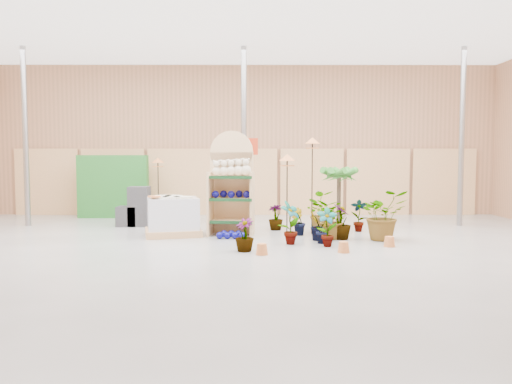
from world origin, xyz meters
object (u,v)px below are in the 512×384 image
pallet_stack (173,216)px  bird_table_front (287,160)px  potted_plant_2 (333,220)px  display_shelf (231,187)px

pallet_stack → bird_table_front: bearing=-29.6°
potted_plant_2 → bird_table_front: bearing=-169.0°
pallet_stack → potted_plant_2: bearing=-22.2°
pallet_stack → potted_plant_2: 3.51m
display_shelf → potted_plant_2: 2.39m
display_shelf → potted_plant_2: (2.18, -0.72, -0.65)m
display_shelf → pallet_stack: display_shelf is taller
display_shelf → pallet_stack: size_ratio=1.68×
pallet_stack → potted_plant_2: size_ratio=1.67×
display_shelf → bird_table_front: (1.19, -0.91, 0.60)m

